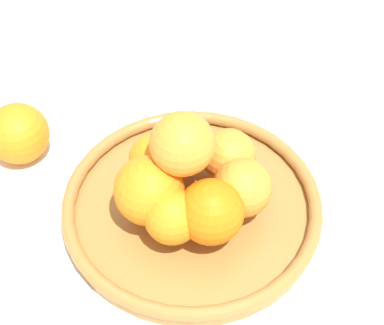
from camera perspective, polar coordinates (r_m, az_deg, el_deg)
name	(u,v)px	position (r m, az deg, el deg)	size (l,w,h in m)	color
ground_plane	(192,214)	(0.81, 0.00, -4.63)	(4.00, 4.00, 0.00)	silver
fruit_bowl	(192,207)	(0.79, 0.00, -3.93)	(0.32, 0.32, 0.03)	#A57238
orange_pile	(190,177)	(0.75, -0.17, -1.33)	(0.18, 0.19, 0.13)	orange
stray_orange	(18,134)	(0.87, -15.18, 2.50)	(0.08, 0.08, 0.08)	orange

